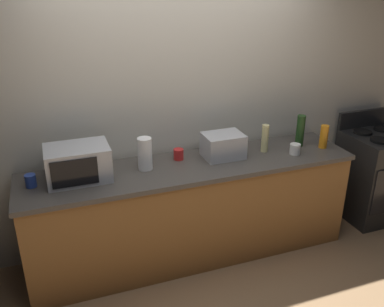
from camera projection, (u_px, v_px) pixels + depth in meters
name	position (u px, v px, depth m)	size (l,w,h in m)	color
ground_plane	(208.00, 280.00, 3.50)	(8.00, 8.00, 0.00)	#93704C
back_wall	(176.00, 100.00, 3.66)	(6.40, 0.10, 2.70)	beige
counter_run	(192.00, 210.00, 3.67)	(2.84, 0.64, 0.90)	brown
stove_range	(374.00, 175.00, 4.29)	(0.60, 0.61, 1.08)	black
microwave	(78.00, 163.00, 3.19)	(0.48, 0.35, 0.27)	#B7BABF
toaster_oven	(223.00, 146.00, 3.60)	(0.34, 0.26, 0.21)	#B7BABF
paper_towel_roll	(145.00, 154.00, 3.36)	(0.12, 0.12, 0.27)	white
bottle_vinegar	(265.00, 138.00, 3.70)	(0.06, 0.06, 0.25)	beige
bottle_wine	(300.00, 131.00, 3.82)	(0.08, 0.08, 0.29)	#1E3F19
bottle_dish_soap	(324.00, 137.00, 3.79)	(0.07, 0.07, 0.21)	orange
mug_red	(179.00, 154.00, 3.57)	(0.09, 0.09, 0.09)	red
mug_white	(295.00, 149.00, 3.68)	(0.09, 0.09, 0.09)	white
mug_blue	(31.00, 181.00, 3.10)	(0.08, 0.08, 0.10)	#2D4CB2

